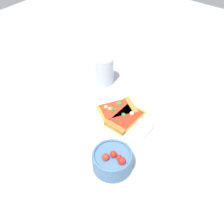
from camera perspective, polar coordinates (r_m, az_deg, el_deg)
ground_plane at (r=1.03m, az=2.20°, el=0.02°), size 2.40×2.40×0.00m
plate at (r=0.99m, az=1.75°, el=-1.17°), size 0.26×0.26×0.01m
pizza_slice_near at (r=0.97m, az=2.56°, el=-1.69°), size 0.15×0.09×0.02m
pizza_slice_far at (r=1.01m, az=1.54°, el=0.72°), size 0.17×0.15×0.02m
salad_bowl at (r=0.84m, az=0.12°, el=-10.42°), size 0.13×0.13×0.08m
soda_glass at (r=1.14m, az=-1.63°, el=9.00°), size 0.08×0.08×0.12m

